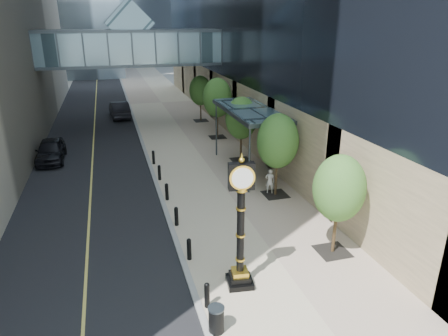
% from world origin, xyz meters
% --- Properties ---
extents(ground, '(320.00, 320.00, 0.00)m').
position_xyz_m(ground, '(0.00, 0.00, 0.00)').
color(ground, gray).
rests_on(ground, ground).
extents(road, '(8.00, 180.00, 0.02)m').
position_xyz_m(road, '(-7.00, 40.00, 0.01)').
color(road, black).
rests_on(road, ground).
extents(sidewalk, '(8.00, 180.00, 0.06)m').
position_xyz_m(sidewalk, '(1.00, 40.00, 0.03)').
color(sidewalk, '#BDAD91').
rests_on(sidewalk, ground).
extents(curb, '(0.25, 180.00, 0.07)m').
position_xyz_m(curb, '(-3.00, 40.00, 0.04)').
color(curb, gray).
rests_on(curb, ground).
extents(skywalk, '(17.00, 4.20, 5.80)m').
position_xyz_m(skywalk, '(-3.00, 28.00, 7.71)').
color(skywalk, slate).
rests_on(skywalk, ground).
extents(entrance_canopy, '(3.00, 8.00, 4.38)m').
position_xyz_m(entrance_canopy, '(3.48, 14.00, 4.19)').
color(entrance_canopy, '#383F44').
rests_on(entrance_canopy, ground).
extents(bollard_row, '(0.20, 16.20, 0.90)m').
position_xyz_m(bollard_row, '(-2.70, 9.00, 0.51)').
color(bollard_row, black).
rests_on(bollard_row, sidewalk).
extents(street_trees, '(2.53, 28.23, 5.21)m').
position_xyz_m(street_trees, '(3.60, 16.30, 3.32)').
color(street_trees, black).
rests_on(street_trees, sidewalk).
extents(street_clock, '(1.11, 1.11, 5.29)m').
position_xyz_m(street_clock, '(-1.15, 1.92, 2.35)').
color(street_clock, black).
rests_on(street_clock, sidewalk).
extents(trash_bin, '(0.68, 0.68, 0.90)m').
position_xyz_m(trash_bin, '(-2.70, -0.27, 0.51)').
color(trash_bin, black).
rests_on(trash_bin, sidewalk).
extents(pedestrian, '(0.66, 0.55, 1.55)m').
position_xyz_m(pedestrian, '(3.36, 9.81, 0.84)').
color(pedestrian, beige).
rests_on(pedestrian, sidewalk).
extents(car_near, '(1.90, 4.70, 1.60)m').
position_xyz_m(car_near, '(-9.88, 19.94, 0.82)').
color(car_near, black).
rests_on(car_near, road).
extents(car_far, '(2.19, 5.31, 1.71)m').
position_xyz_m(car_far, '(-4.39, 33.09, 0.87)').
color(car_far, black).
rests_on(car_far, road).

